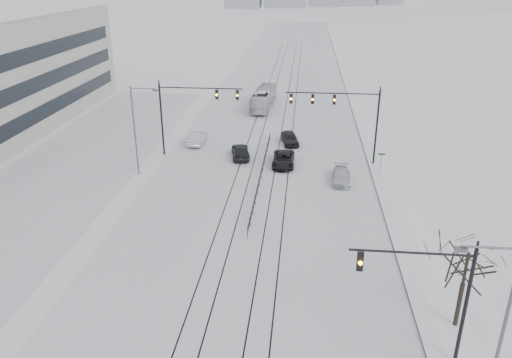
% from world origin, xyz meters
% --- Properties ---
extents(road, '(22.00, 260.00, 0.02)m').
position_xyz_m(road, '(0.00, 60.00, 0.01)').
color(road, silver).
rests_on(road, ground).
extents(sidewalk_east, '(5.00, 260.00, 0.16)m').
position_xyz_m(sidewalk_east, '(13.50, 60.00, 0.08)').
color(sidewalk_east, white).
rests_on(sidewalk_east, ground).
extents(curb, '(0.10, 260.00, 0.12)m').
position_xyz_m(curb, '(11.05, 60.00, 0.06)').
color(curb, gray).
rests_on(curb, ground).
extents(parking_strip, '(14.00, 60.00, 0.03)m').
position_xyz_m(parking_strip, '(-20.00, 35.00, 0.01)').
color(parking_strip, silver).
rests_on(parking_strip, ground).
extents(tram_rails, '(5.30, 180.00, 0.01)m').
position_xyz_m(tram_rails, '(-0.00, 40.00, 0.02)').
color(tram_rails, black).
rests_on(tram_rails, ground).
extents(traffic_mast_near, '(6.10, 0.37, 7.00)m').
position_xyz_m(traffic_mast_near, '(10.79, 6.00, 4.56)').
color(traffic_mast_near, black).
rests_on(traffic_mast_near, ground).
extents(traffic_mast_ne, '(9.60, 0.37, 8.00)m').
position_xyz_m(traffic_mast_ne, '(8.15, 34.99, 5.76)').
color(traffic_mast_ne, black).
rests_on(traffic_mast_ne, ground).
extents(traffic_mast_nw, '(9.10, 0.37, 8.00)m').
position_xyz_m(traffic_mast_nw, '(-8.52, 36.00, 5.57)').
color(traffic_mast_nw, black).
rests_on(traffic_mast_nw, ground).
extents(street_light_east, '(2.73, 0.25, 9.00)m').
position_xyz_m(street_light_east, '(12.70, 3.00, 5.21)').
color(street_light_east, '#595B60').
rests_on(street_light_east, ground).
extents(street_light_west, '(2.73, 0.25, 9.00)m').
position_xyz_m(street_light_west, '(-12.20, 30.00, 5.21)').
color(street_light_west, '#595B60').
rests_on(street_light_west, ground).
extents(bare_tree, '(4.40, 4.40, 6.10)m').
position_xyz_m(bare_tree, '(13.20, 9.00, 4.49)').
color(bare_tree, black).
rests_on(bare_tree, ground).
extents(median_fence, '(0.06, 24.00, 1.00)m').
position_xyz_m(median_fence, '(0.00, 30.00, 0.53)').
color(median_fence, black).
rests_on(median_fence, ground).
extents(street_sign, '(0.70, 0.06, 2.40)m').
position_xyz_m(street_sign, '(11.80, 32.00, 1.61)').
color(street_sign, '#595B60').
rests_on(street_sign, ground).
extents(sedan_sb_inner, '(2.72, 4.92, 1.58)m').
position_xyz_m(sedan_sb_inner, '(-2.81, 35.74, 0.79)').
color(sedan_sb_inner, black).
rests_on(sedan_sb_inner, ground).
extents(sedan_sb_outer, '(1.71, 4.60, 1.50)m').
position_xyz_m(sedan_sb_outer, '(-8.52, 39.88, 0.75)').
color(sedan_sb_outer, '#B9BCC1').
rests_on(sedan_sb_outer, ground).
extents(sedan_nb_front, '(2.26, 4.89, 1.36)m').
position_xyz_m(sedan_nb_front, '(2.00, 33.87, 0.68)').
color(sedan_nb_front, black).
rests_on(sedan_nb_front, ground).
extents(sedan_nb_right, '(1.91, 4.33, 1.24)m').
position_xyz_m(sedan_nb_right, '(7.81, 29.93, 0.62)').
color(sedan_nb_right, silver).
rests_on(sedan_nb_right, ground).
extents(sedan_nb_far, '(2.55, 4.52, 1.45)m').
position_xyz_m(sedan_nb_far, '(2.43, 40.91, 0.73)').
color(sedan_nb_far, black).
rests_on(sedan_nb_far, ground).
extents(box_truck, '(3.27, 10.67, 2.93)m').
position_xyz_m(box_truck, '(-2.04, 56.92, 1.46)').
color(box_truck, silver).
rests_on(box_truck, ground).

